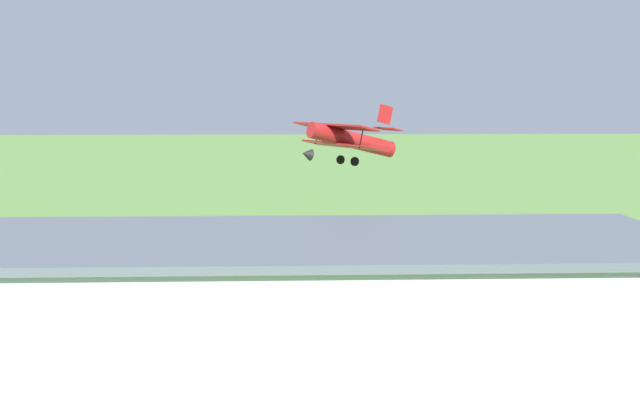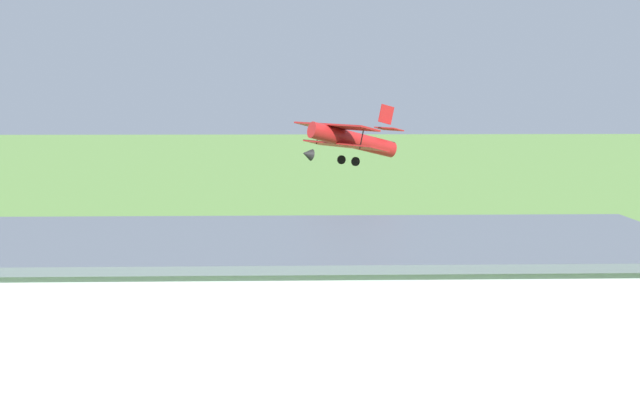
{
  "view_description": "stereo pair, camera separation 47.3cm",
  "coord_description": "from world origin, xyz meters",
  "views": [
    {
      "loc": [
        -3.78,
        64.91,
        12.0
      ],
      "look_at": [
        -5.87,
        12.75,
        5.47
      ],
      "focal_mm": 46.51,
      "sensor_mm": 36.0,
      "label": 1
    },
    {
      "loc": [
        -4.25,
        64.93,
        12.0
      ],
      "look_at": [
        -5.87,
        12.75,
        5.47
      ],
      "focal_mm": 46.51,
      "sensor_mm": 36.0,
      "label": 2
    }
  ],
  "objects": [
    {
      "name": "ground_plane",
      "position": [
        0.0,
        0.0,
        0.0
      ],
      "size": [
        400.0,
        400.0,
        0.0
      ],
      "primitive_type": "plane",
      "color": "#608C42"
    },
    {
      "name": "hangar",
      "position": [
        -2.05,
        29.78,
        3.03
      ],
      "size": [
        37.57,
        12.53,
        6.03
      ],
      "color": "#B7BCC6",
      "rests_on": "ground_plane"
    },
    {
      "name": "biplane",
      "position": [
        -8.12,
        6.27,
        9.0
      ],
      "size": [
        7.92,
        9.25,
        4.32
      ],
      "color": "#B21E1E"
    }
  ]
}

